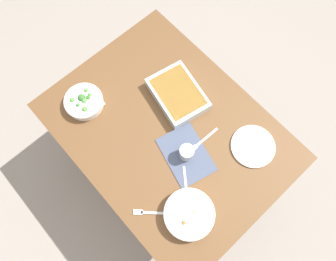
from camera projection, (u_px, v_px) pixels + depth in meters
ground_plane at (168, 162)px, 2.24m from camera, size 6.00×6.00×0.00m
dining_table at (168, 136)px, 1.63m from camera, size 1.20×0.90×0.74m
placemat at (186, 155)px, 1.50m from camera, size 0.32×0.26×0.00m
stew_bowl at (189, 214)px, 1.38m from camera, size 0.23×0.23×0.06m
broccoli_bowl at (84, 102)px, 1.56m from camera, size 0.20×0.20×0.07m
baking_dish at (178, 94)px, 1.57m from camera, size 0.34×0.27×0.06m
drink_cup at (186, 153)px, 1.46m from camera, size 0.07×0.07×0.08m
side_plate at (253, 146)px, 1.51m from camera, size 0.22×0.22×0.01m
spoon_by_stew at (186, 190)px, 1.44m from camera, size 0.15×0.12×0.01m
spoon_by_broccoli at (94, 104)px, 1.58m from camera, size 0.13×0.14×0.01m
spoon_spare at (201, 142)px, 1.52m from camera, size 0.03×0.18×0.01m
fork_on_table at (149, 213)px, 1.41m from camera, size 0.14×0.14×0.01m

